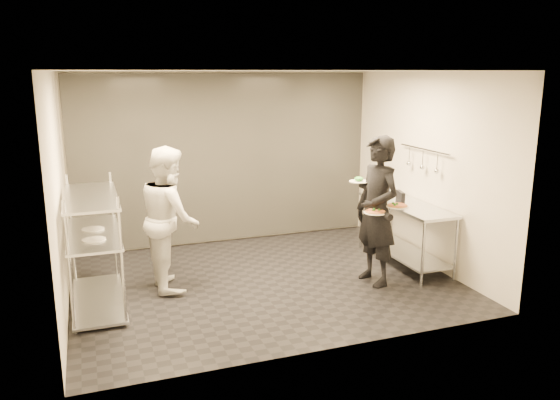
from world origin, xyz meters
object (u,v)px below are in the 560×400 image
object	(u,v)px
waiter	(377,211)
pos_monitor	(400,198)
bottle_green	(373,185)
salad_plate	(359,180)
prep_counter	(405,223)
pass_rack	(94,244)
chef	(170,218)
pizza_plate_far	(397,206)
bottle_clear	(392,190)
bottle_dark	(389,188)
pizza_plate_near	(375,212)

from	to	relation	value
waiter	pos_monitor	distance (m)	0.82
bottle_green	salad_plate	bearing A→B (deg)	-128.10
prep_counter	waiter	distance (m)	1.01
salad_plate	bottle_green	distance (m)	1.35
salad_plate	pass_rack	bearing A→B (deg)	176.18
chef	pass_rack	bearing A→B (deg)	105.36
prep_counter	bottle_green	size ratio (longest dim) A/B	6.98
pizza_plate_far	bottle_clear	world-z (taller)	pizza_plate_far
pos_monitor	bottle_dark	distance (m)	0.71
prep_counter	chef	xyz separation A→B (m)	(-3.38, 0.28, 0.31)
pass_rack	bottle_clear	world-z (taller)	pass_rack
pass_rack	prep_counter	size ratio (longest dim) A/B	0.89
bottle_green	bottle_dark	size ratio (longest dim) A/B	1.36
waiter	bottle_dark	world-z (taller)	waiter
waiter	bottle_clear	world-z (taller)	waiter
chef	pizza_plate_far	xyz separation A→B (m)	(2.79, -0.99, 0.16)
prep_counter	pizza_plate_near	distance (m)	1.20
pass_rack	pos_monitor	size ratio (longest dim) A/B	6.01
bottle_clear	pass_rack	bearing A→B (deg)	-173.98
chef	salad_plate	size ratio (longest dim) A/B	7.18
pizza_plate_near	pass_rack	bearing A→B (deg)	168.88
pass_rack	bottle_dark	world-z (taller)	pass_rack
pizza_plate_near	chef	bearing A→B (deg)	158.93
bottle_clear	bottle_dark	xyz separation A→B (m)	(0.06, 0.19, -0.00)
chef	bottle_dark	size ratio (longest dim) A/B	9.88
waiter	salad_plate	xyz separation A→B (m)	(-0.13, 0.29, 0.37)
prep_counter	bottle_clear	world-z (taller)	bottle_clear
pass_rack	bottle_green	size ratio (longest dim) A/B	6.21
chef	pizza_plate_near	distance (m)	2.66
salad_plate	bottle_dark	xyz separation A→B (m)	(1.00, 0.88, -0.35)
prep_counter	pos_monitor	world-z (taller)	pos_monitor
prep_counter	bottle_green	distance (m)	0.91
bottle_dark	prep_counter	bearing A→B (deg)	-98.24
pos_monitor	bottle_dark	bearing A→B (deg)	86.42
pizza_plate_near	bottle_clear	world-z (taller)	bottle_clear
salad_plate	pizza_plate_near	bearing A→B (deg)	-88.48
salad_plate	pos_monitor	size ratio (longest dim) A/B	0.98
pizza_plate_near	pos_monitor	bearing A→B (deg)	39.86
pizza_plate_near	bottle_green	distance (m)	1.68
waiter	pizza_plate_far	bearing A→B (deg)	35.77
bottle_green	pass_rack	bearing A→B (deg)	-169.25
waiter	chef	world-z (taller)	waiter
pos_monitor	bottle_clear	world-z (taller)	pos_monitor
bottle_dark	waiter	bearing A→B (deg)	-126.80
chef	bottle_dark	distance (m)	3.49
bottle_green	pos_monitor	bearing A→B (deg)	-91.30
waiter	pizza_plate_far	xyz separation A→B (m)	(0.19, -0.19, 0.10)
prep_counter	chef	size ratio (longest dim) A/B	0.96
chef	pos_monitor	xyz separation A→B (m)	(3.26, -0.31, 0.08)
pizza_plate_near	bottle_dark	size ratio (longest dim) A/B	1.55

